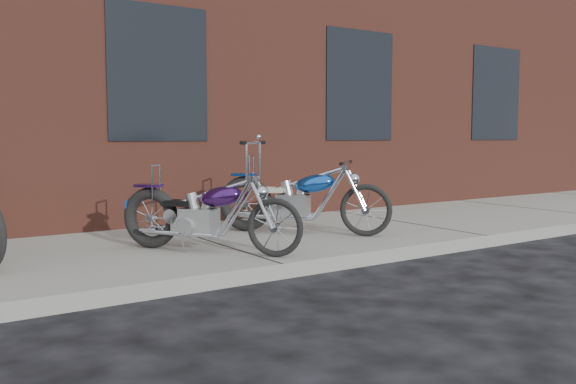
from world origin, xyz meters
TOP-DOWN VIEW (x-y plane):
  - ground at (0.00, 0.00)m, footprint 120.00×120.00m
  - sidewalk at (0.00, 1.50)m, footprint 22.00×3.00m
  - building_brick at (0.00, 8.00)m, footprint 22.00×10.00m
  - chopper_purple at (-0.33, 0.96)m, footprint 1.30×1.74m
  - chopper_blue at (1.19, 1.43)m, footprint 1.51×1.76m

SIDE VIEW (x-z plane):
  - ground at x=0.00m, z-range 0.00..0.00m
  - sidewalk at x=0.00m, z-range 0.00..0.15m
  - chopper_purple at x=-0.33m, z-range -0.06..1.11m
  - chopper_blue at x=1.19m, z-range 0.07..1.03m
  - building_brick at x=0.00m, z-range 0.00..8.00m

